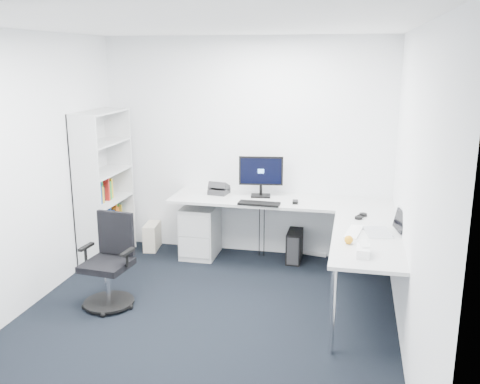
% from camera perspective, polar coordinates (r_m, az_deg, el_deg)
% --- Properties ---
extents(ground, '(4.20, 4.20, 0.00)m').
position_cam_1_polar(ground, '(5.16, -4.23, -14.16)').
color(ground, black).
extents(ceiling, '(4.20, 4.20, 0.00)m').
position_cam_1_polar(ceiling, '(4.55, -4.87, 17.32)').
color(ceiling, white).
extents(wall_back, '(3.60, 0.02, 2.70)m').
position_cam_1_polar(wall_back, '(6.67, 0.65, 4.74)').
color(wall_back, white).
rests_on(wall_back, ground).
extents(wall_front, '(3.60, 0.02, 2.70)m').
position_cam_1_polar(wall_front, '(2.83, -16.95, -9.36)').
color(wall_front, white).
rests_on(wall_front, ground).
extents(wall_left, '(0.02, 4.20, 2.70)m').
position_cam_1_polar(wall_left, '(5.46, -22.94, 1.46)').
color(wall_left, white).
rests_on(wall_left, ground).
extents(wall_right, '(0.02, 4.20, 2.70)m').
position_cam_1_polar(wall_right, '(4.51, 17.96, -0.61)').
color(wall_right, white).
rests_on(wall_right, ground).
extents(l_desk, '(2.75, 1.54, 0.80)m').
position_cam_1_polar(l_desk, '(6.15, 4.36, -5.27)').
color(l_desk, '#BABCBC').
rests_on(l_desk, ground).
extents(drawer_pedestal, '(0.42, 0.52, 0.64)m').
position_cam_1_polar(drawer_pedestal, '(6.75, -4.27, -4.18)').
color(drawer_pedestal, '#BABCBC').
rests_on(drawer_pedestal, ground).
extents(bookshelf, '(0.36, 0.92, 1.84)m').
position_cam_1_polar(bookshelf, '(6.68, -14.30, 0.54)').
color(bookshelf, silver).
rests_on(bookshelf, ground).
extents(task_chair, '(0.58, 0.58, 0.94)m').
position_cam_1_polar(task_chair, '(5.51, -14.06, -7.31)').
color(task_chair, black).
rests_on(task_chair, ground).
extents(black_pc_tower, '(0.17, 0.39, 0.38)m').
position_cam_1_polar(black_pc_tower, '(6.64, 5.84, -5.76)').
color(black_pc_tower, black).
rests_on(black_pc_tower, ground).
extents(beige_pc_tower, '(0.21, 0.38, 0.34)m').
position_cam_1_polar(beige_pc_tower, '(7.10, -9.35, -4.69)').
color(beige_pc_tower, beige).
rests_on(beige_pc_tower, ground).
extents(power_strip, '(0.36, 0.12, 0.04)m').
position_cam_1_polar(power_strip, '(6.91, 7.76, -6.48)').
color(power_strip, white).
rests_on(power_strip, ground).
extents(monitor, '(0.55, 0.24, 0.51)m').
position_cam_1_polar(monitor, '(6.42, 2.24, 1.70)').
color(monitor, black).
rests_on(monitor, l_desk).
extents(black_keyboard, '(0.48, 0.19, 0.02)m').
position_cam_1_polar(black_keyboard, '(6.13, 2.05, -1.24)').
color(black_keyboard, black).
rests_on(black_keyboard, l_desk).
extents(mouse, '(0.07, 0.11, 0.03)m').
position_cam_1_polar(mouse, '(6.21, 5.92, -1.06)').
color(mouse, black).
rests_on(mouse, l_desk).
extents(desk_phone, '(0.25, 0.25, 0.16)m').
position_cam_1_polar(desk_phone, '(6.59, -2.25, 0.47)').
color(desk_phone, '#29292B').
rests_on(desk_phone, l_desk).
extents(laptop, '(0.41, 0.40, 0.24)m').
position_cam_1_polar(laptop, '(5.28, 14.56, -3.02)').
color(laptop, silver).
rests_on(laptop, l_desk).
extents(white_keyboard, '(0.19, 0.44, 0.01)m').
position_cam_1_polar(white_keyboard, '(5.28, 12.03, -4.17)').
color(white_keyboard, white).
rests_on(white_keyboard, l_desk).
extents(headphones, '(0.18, 0.22, 0.05)m').
position_cam_1_polar(headphones, '(5.78, 12.78, -2.43)').
color(headphones, black).
rests_on(headphones, l_desk).
extents(orange_fruit, '(0.08, 0.08, 0.08)m').
position_cam_1_polar(orange_fruit, '(4.95, 11.52, -5.01)').
color(orange_fruit, orange).
rests_on(orange_fruit, l_desk).
extents(tissue_box, '(0.11, 0.21, 0.07)m').
position_cam_1_polar(tissue_box, '(4.70, 13.00, -6.17)').
color(tissue_box, white).
rests_on(tissue_box, l_desk).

